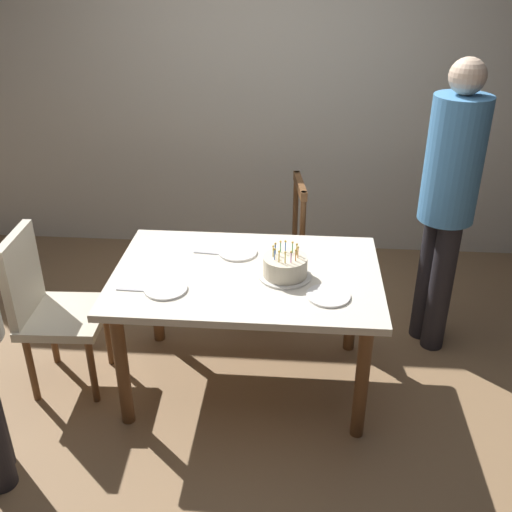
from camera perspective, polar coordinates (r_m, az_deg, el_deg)
ground at (r=3.59m, az=-0.81°, el=-11.86°), size 6.40×6.40×0.00m
back_wall at (r=4.72m, az=1.24°, el=15.65°), size 6.40×0.10×2.60m
dining_table at (r=3.22m, az=-0.89°, el=-3.02°), size 1.42×0.95×0.74m
birthday_cake at (r=3.11m, az=2.81°, el=-1.09°), size 0.28×0.28×0.18m
plate_near_celebrant at (r=3.05m, az=-8.65°, el=-3.13°), size 0.22×0.22×0.01m
plate_far_side at (r=3.36m, az=-1.77°, el=0.36°), size 0.22×0.22×0.01m
plate_near_guest at (r=2.98m, az=6.94°, el=-3.80°), size 0.22×0.22×0.01m
fork_near_celebrant at (r=3.07m, az=-11.64°, el=-3.22°), size 0.18×0.02×0.01m
fork_far_side at (r=3.37m, az=-4.50°, el=0.28°), size 0.18×0.03×0.01m
chair_spindle_back at (r=4.00m, az=1.61°, el=0.52°), size 0.50×0.50×0.95m
chair_upholstered at (r=3.48m, az=-19.40°, el=-4.32°), size 0.46×0.46×0.95m
person_guest at (r=3.60m, az=17.98°, el=5.70°), size 0.32×0.32×1.78m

